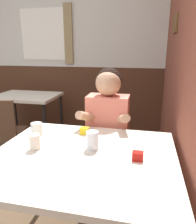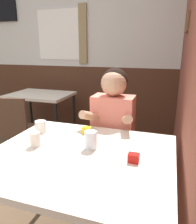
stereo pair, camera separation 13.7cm
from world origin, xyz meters
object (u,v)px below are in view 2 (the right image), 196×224
(main_table, at_px, (80,163))
(background_table, at_px, (41,100))
(chair_near_window, at_px, (14,127))
(person_seated, at_px, (113,136))

(main_table, height_order, background_table, same)
(main_table, height_order, chair_near_window, chair_near_window)
(background_table, xyz_separation_m, person_seated, (1.25, -0.85, -0.03))
(person_seated, bearing_deg, main_table, -93.61)
(background_table, bearing_deg, chair_near_window, -85.09)
(background_table, height_order, person_seated, person_seated)
(background_table, bearing_deg, person_seated, -34.20)
(person_seated, bearing_deg, chair_near_window, 170.72)
(main_table, xyz_separation_m, person_seated, (0.04, 0.62, -0.06))
(main_table, distance_m, chair_near_window, 1.42)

